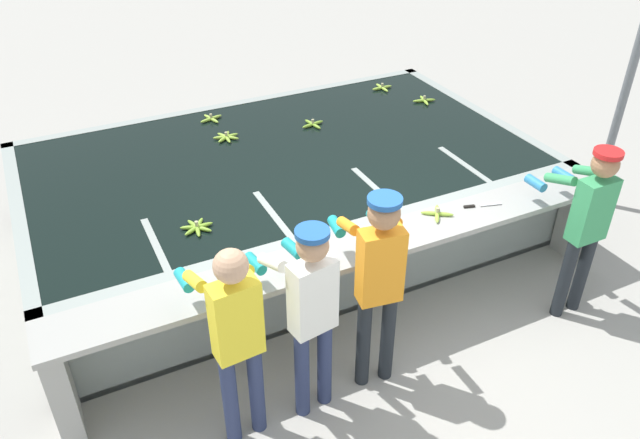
{
  "coord_description": "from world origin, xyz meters",
  "views": [
    {
      "loc": [
        -2.13,
        -3.27,
        3.84
      ],
      "look_at": [
        0.0,
        1.08,
        0.64
      ],
      "focal_mm": 35.0,
      "sensor_mm": 36.0,
      "label": 1
    }
  ],
  "objects_px": {
    "worker_2": "(378,274)",
    "banana_bunch_floating_4": "(424,100)",
    "banana_bunch_ledge_0": "(437,214)",
    "banana_bunch_floating_3": "(226,137)",
    "worker_1": "(310,305)",
    "banana_bunch_floating_0": "(382,88)",
    "banana_bunch_floating_2": "(197,227)",
    "knife_0": "(477,206)",
    "banana_bunch_floating_1": "(211,119)",
    "worker_3": "(586,218)",
    "worker_0": "(235,330)",
    "support_post_right": "(631,70)",
    "banana_bunch_floating_5": "(313,124)"
  },
  "relations": [
    {
      "from": "banana_bunch_floating_5",
      "to": "knife_0",
      "type": "bearing_deg",
      "value": -75.14
    },
    {
      "from": "worker_2",
      "to": "support_post_right",
      "type": "distance_m",
      "value": 3.89
    },
    {
      "from": "banana_bunch_floating_2",
      "to": "banana_bunch_floating_3",
      "type": "bearing_deg",
      "value": 62.84
    },
    {
      "from": "worker_2",
      "to": "knife_0",
      "type": "height_order",
      "value": "worker_2"
    },
    {
      "from": "banana_bunch_floating_3",
      "to": "banana_bunch_ledge_0",
      "type": "distance_m",
      "value": 2.5
    },
    {
      "from": "worker_0",
      "to": "banana_bunch_floating_3",
      "type": "xyz_separation_m",
      "value": [
        0.92,
        2.88,
        -0.06
      ]
    },
    {
      "from": "banana_bunch_floating_0",
      "to": "banana_bunch_floating_2",
      "type": "distance_m",
      "value": 3.58
    },
    {
      "from": "worker_1",
      "to": "banana_bunch_floating_0",
      "type": "xyz_separation_m",
      "value": [
        2.58,
        3.34,
        -0.05
      ]
    },
    {
      "from": "worker_1",
      "to": "worker_3",
      "type": "height_order",
      "value": "worker_1"
    },
    {
      "from": "support_post_right",
      "to": "worker_0",
      "type": "bearing_deg",
      "value": -165.86
    },
    {
      "from": "banana_bunch_floating_3",
      "to": "support_post_right",
      "type": "height_order",
      "value": "support_post_right"
    },
    {
      "from": "worker_1",
      "to": "banana_bunch_floating_1",
      "type": "relative_size",
      "value": 5.86
    },
    {
      "from": "banana_bunch_floating_3",
      "to": "banana_bunch_ledge_0",
      "type": "bearing_deg",
      "value": -63.03
    },
    {
      "from": "banana_bunch_floating_2",
      "to": "worker_1",
      "type": "bearing_deg",
      "value": -73.38
    },
    {
      "from": "support_post_right",
      "to": "banana_bunch_ledge_0",
      "type": "bearing_deg",
      "value": -168.42
    },
    {
      "from": "knife_0",
      "to": "banana_bunch_floating_4",
      "type": "bearing_deg",
      "value": 67.16
    },
    {
      "from": "worker_3",
      "to": "banana_bunch_floating_2",
      "type": "relative_size",
      "value": 5.82
    },
    {
      "from": "worker_1",
      "to": "banana_bunch_floating_0",
      "type": "bearing_deg",
      "value": 52.34
    },
    {
      "from": "support_post_right",
      "to": "banana_bunch_floating_3",
      "type": "bearing_deg",
      "value": 156.56
    },
    {
      "from": "banana_bunch_floating_1",
      "to": "banana_bunch_floating_3",
      "type": "relative_size",
      "value": 0.99
    },
    {
      "from": "banana_bunch_floating_2",
      "to": "banana_bunch_floating_5",
      "type": "distance_m",
      "value": 2.23
    },
    {
      "from": "banana_bunch_floating_3",
      "to": "knife_0",
      "type": "relative_size",
      "value": 0.81
    },
    {
      "from": "banana_bunch_floating_4",
      "to": "knife_0",
      "type": "height_order",
      "value": "banana_bunch_floating_4"
    },
    {
      "from": "banana_bunch_floating_3",
      "to": "support_post_right",
      "type": "bearing_deg",
      "value": -23.44
    },
    {
      "from": "banana_bunch_floating_2",
      "to": "support_post_right",
      "type": "height_order",
      "value": "support_post_right"
    },
    {
      "from": "worker_0",
      "to": "banana_bunch_floating_0",
      "type": "xyz_separation_m",
      "value": [
        3.12,
        3.35,
        -0.06
      ]
    },
    {
      "from": "worker_2",
      "to": "banana_bunch_floating_4",
      "type": "height_order",
      "value": "worker_2"
    },
    {
      "from": "worker_2",
      "to": "banana_bunch_floating_3",
      "type": "xyz_separation_m",
      "value": [
        -0.18,
        2.83,
        -0.1
      ]
    },
    {
      "from": "banana_bunch_floating_5",
      "to": "support_post_right",
      "type": "height_order",
      "value": "support_post_right"
    },
    {
      "from": "worker_1",
      "to": "knife_0",
      "type": "height_order",
      "value": "worker_1"
    },
    {
      "from": "banana_bunch_ledge_0",
      "to": "banana_bunch_floating_3",
      "type": "bearing_deg",
      "value": 116.97
    },
    {
      "from": "worker_0",
      "to": "worker_1",
      "type": "xyz_separation_m",
      "value": [
        0.55,
        0.01,
        -0.0
      ]
    },
    {
      "from": "worker_1",
      "to": "worker_2",
      "type": "relative_size",
      "value": 0.96
    },
    {
      "from": "worker_0",
      "to": "banana_bunch_floating_1",
      "type": "height_order",
      "value": "worker_0"
    },
    {
      "from": "banana_bunch_floating_4",
      "to": "banana_bunch_ledge_0",
      "type": "height_order",
      "value": "banana_bunch_ledge_0"
    },
    {
      "from": "banana_bunch_ledge_0",
      "to": "worker_0",
      "type": "bearing_deg",
      "value": -162.56
    },
    {
      "from": "worker_0",
      "to": "knife_0",
      "type": "xyz_separation_m",
      "value": [
        2.45,
        0.61,
        -0.06
      ]
    },
    {
      "from": "worker_0",
      "to": "banana_bunch_floating_4",
      "type": "height_order",
      "value": "worker_0"
    },
    {
      "from": "worker_1",
      "to": "knife_0",
      "type": "distance_m",
      "value": 2.0
    },
    {
      "from": "banana_bunch_floating_0",
      "to": "support_post_right",
      "type": "relative_size",
      "value": 0.09
    },
    {
      "from": "banana_bunch_floating_3",
      "to": "worker_3",
      "type": "bearing_deg",
      "value": -53.2
    },
    {
      "from": "worker_2",
      "to": "banana_bunch_floating_0",
      "type": "bearing_deg",
      "value": 58.59
    },
    {
      "from": "worker_0",
      "to": "banana_bunch_floating_3",
      "type": "relative_size",
      "value": 5.9
    },
    {
      "from": "banana_bunch_ledge_0",
      "to": "knife_0",
      "type": "xyz_separation_m",
      "value": [
        0.4,
        -0.03,
        -0.01
      ]
    },
    {
      "from": "banana_bunch_floating_3",
      "to": "worker_0",
      "type": "bearing_deg",
      "value": -107.79
    },
    {
      "from": "worker_0",
      "to": "banana_bunch_floating_2",
      "type": "xyz_separation_m",
      "value": [
        0.14,
        1.36,
        -0.06
      ]
    },
    {
      "from": "worker_1",
      "to": "banana_bunch_floating_4",
      "type": "bearing_deg",
      "value": 44.47
    },
    {
      "from": "worker_3",
      "to": "banana_bunch_ledge_0",
      "type": "bearing_deg",
      "value": 147.18
    },
    {
      "from": "worker_0",
      "to": "knife_0",
      "type": "height_order",
      "value": "worker_0"
    },
    {
      "from": "worker_1",
      "to": "banana_bunch_floating_3",
      "type": "bearing_deg",
      "value": 82.54
    }
  ]
}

